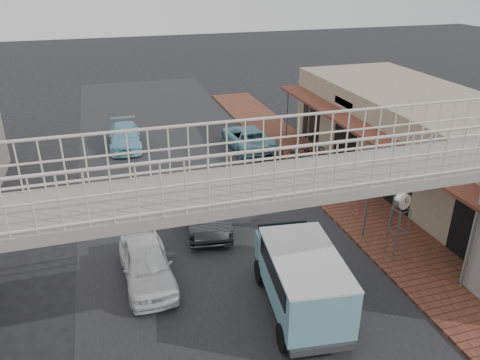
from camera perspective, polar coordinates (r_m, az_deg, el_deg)
ground at (r=16.20m, az=-1.26°, el=-11.18°), size 120.00×120.00×0.00m
road_strip at (r=16.20m, az=-1.26°, el=-11.17°), size 10.00×60.00×0.01m
sidewalk at (r=20.83m, az=13.91°, el=-3.05°), size 3.00×40.00×0.10m
shophouse_row at (r=23.29m, az=22.76°, el=3.97°), size 7.20×18.00×4.00m
footbridge at (r=11.27m, az=4.18°, el=-9.47°), size 16.40×2.40×6.34m
white_hatchback at (r=15.76m, az=-11.33°, el=-9.98°), size 1.72×3.91×1.31m
dark_sedan at (r=18.76m, az=-4.21°, el=-3.16°), size 2.16×4.73×1.50m
angkot_curb at (r=26.58m, az=0.92°, el=5.22°), size 2.28×4.64×1.27m
angkot_far at (r=27.59m, az=-13.86°, el=5.19°), size 1.90×4.32×1.24m
angkot_van at (r=13.95m, az=7.54°, el=-11.28°), size 2.44×4.53×2.12m
motorcycle_near at (r=25.39m, az=8.65°, el=3.70°), size 1.62×0.65×0.84m
motorcycle_far at (r=24.29m, az=5.58°, el=2.99°), size 1.59×0.86×0.92m
street_clock at (r=16.68m, az=19.17°, el=-2.78°), size 0.64×0.56×2.52m
arrow_sign at (r=17.85m, az=17.49°, el=-0.10°), size 1.64×1.05×2.79m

